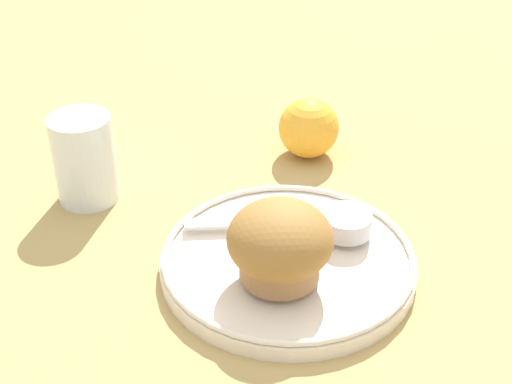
{
  "coord_description": "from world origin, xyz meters",
  "views": [
    {
      "loc": [
        -0.22,
        -0.49,
        0.41
      ],
      "look_at": [
        -0.02,
        0.02,
        0.06
      ],
      "focal_mm": 50.0,
      "sensor_mm": 36.0,
      "label": 1
    }
  ],
  "objects_px": {
    "orange_fruit": "(309,128)",
    "juice_glass": "(84,159)",
    "muffin": "(280,244)",
    "butter_knife": "(270,222)"
  },
  "relations": [
    {
      "from": "butter_knife",
      "to": "juice_glass",
      "type": "relative_size",
      "value": 1.7
    },
    {
      "from": "muffin",
      "to": "orange_fruit",
      "type": "height_order",
      "value": "muffin"
    },
    {
      "from": "butter_knife",
      "to": "orange_fruit",
      "type": "xyz_separation_m",
      "value": [
        0.1,
        0.14,
        0.01
      ]
    },
    {
      "from": "juice_glass",
      "to": "orange_fruit",
      "type": "bearing_deg",
      "value": 0.32
    },
    {
      "from": "butter_knife",
      "to": "juice_glass",
      "type": "bearing_deg",
      "value": 155.08
    },
    {
      "from": "orange_fruit",
      "to": "juice_glass",
      "type": "bearing_deg",
      "value": -179.68
    },
    {
      "from": "muffin",
      "to": "juice_glass",
      "type": "relative_size",
      "value": 0.96
    },
    {
      "from": "orange_fruit",
      "to": "juice_glass",
      "type": "xyz_separation_m",
      "value": [
        -0.25,
        -0.0,
        0.01
      ]
    },
    {
      "from": "muffin",
      "to": "juice_glass",
      "type": "xyz_separation_m",
      "value": [
        -0.13,
        0.21,
        -0.01
      ]
    },
    {
      "from": "juice_glass",
      "to": "muffin",
      "type": "bearing_deg",
      "value": -58.66
    }
  ]
}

